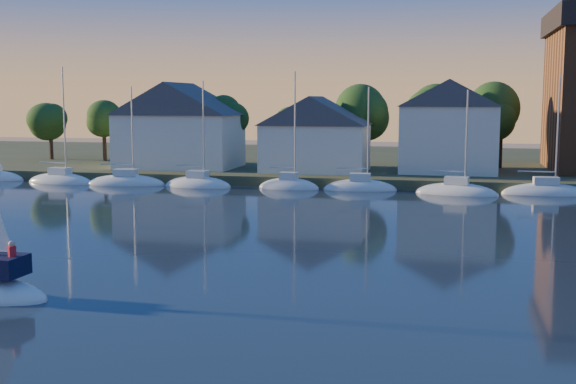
% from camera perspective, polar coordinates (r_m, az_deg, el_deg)
% --- Properties ---
extents(shoreline_land, '(160.00, 50.00, 2.00)m').
position_cam_1_polar(shoreline_land, '(95.59, 7.71, 2.02)').
color(shoreline_land, '#333A22').
rests_on(shoreline_land, ground).
extents(wooden_dock, '(120.00, 3.00, 1.00)m').
position_cam_1_polar(wooden_dock, '(72.83, 6.13, 0.39)').
color(wooden_dock, brown).
rests_on(wooden_dock, ground).
extents(clubhouse_west, '(13.65, 9.45, 9.64)m').
position_cam_1_polar(clubhouse_west, '(83.52, -8.56, 5.32)').
color(clubhouse_west, silver).
rests_on(clubhouse_west, shoreline_land).
extents(clubhouse_centre, '(11.55, 8.40, 8.08)m').
position_cam_1_polar(clubhouse_centre, '(78.22, 2.22, 4.68)').
color(clubhouse_centre, silver).
rests_on(clubhouse_centre, shoreline_land).
extents(clubhouse_east, '(10.50, 8.40, 9.80)m').
position_cam_1_polar(clubhouse_east, '(78.89, 12.58, 5.16)').
color(clubhouse_east, silver).
rests_on(clubhouse_east, shoreline_land).
extents(tree_line, '(93.40, 5.40, 8.90)m').
position_cam_1_polar(tree_line, '(83.08, 8.45, 6.17)').
color(tree_line, '#362718').
rests_on(tree_line, shoreline_land).
extents(moored_fleet, '(79.50, 2.40, 12.05)m').
position_cam_1_polar(moored_fleet, '(70.44, 2.62, 0.27)').
color(moored_fleet, silver).
rests_on(moored_fleet, ground).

